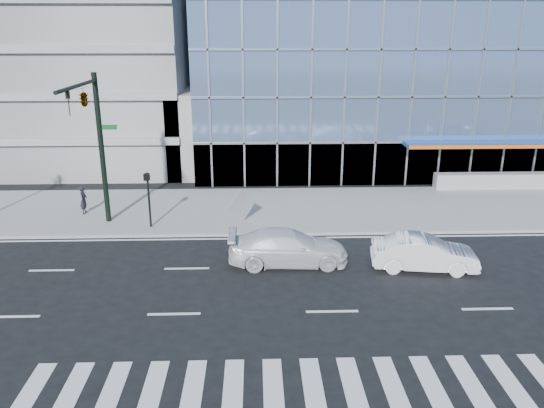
{
  "coord_description": "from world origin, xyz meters",
  "views": [
    {
      "loc": [
        -2.87,
        -21.77,
        10.23
      ],
      "look_at": [
        -2.07,
        3.0,
        2.02
      ],
      "focal_mm": 35.0,
      "sensor_mm": 36.0,
      "label": 1
    }
  ],
  "objects": [
    {
      "name": "white_suv",
      "position": [
        -1.42,
        0.44,
        0.79
      ],
      "size": [
        5.42,
        2.21,
        1.57
      ],
      "primitive_type": "imported",
      "rotation": [
        0.0,
        0.0,
        1.57
      ],
      "color": "white",
      "rests_on": "ground"
    },
    {
      "name": "ground",
      "position": [
        0.0,
        0.0,
        0.0
      ],
      "size": [
        160.0,
        160.0,
        0.0
      ],
      "primitive_type": "plane",
      "color": "black",
      "rests_on": "ground"
    },
    {
      "name": "pedestrian",
      "position": [
        -12.7,
        7.32,
        0.95
      ],
      "size": [
        0.39,
        0.59,
        1.61
      ],
      "primitive_type": "imported",
      "rotation": [
        0.0,
        0.0,
        1.56
      ],
      "color": "black",
      "rests_on": "sidewalk"
    },
    {
      "name": "theatre_building",
      "position": [
        14.0,
        26.0,
        7.5
      ],
      "size": [
        42.0,
        26.0,
        15.0
      ],
      "primitive_type": "cube",
      "color": "#7897C9",
      "rests_on": "ground"
    },
    {
      "name": "white_sedan",
      "position": [
        4.58,
        -0.36,
        0.76
      ],
      "size": [
        4.79,
        2.22,
        1.52
      ],
      "primitive_type": "imported",
      "rotation": [
        0.0,
        0.0,
        1.44
      ],
      "color": "white",
      "rests_on": "ground"
    },
    {
      "name": "ramp_block",
      "position": [
        -6.0,
        18.0,
        3.0
      ],
      "size": [
        6.0,
        8.0,
        6.0
      ],
      "primitive_type": "cube",
      "color": "gray",
      "rests_on": "ground"
    },
    {
      "name": "sidewalk",
      "position": [
        0.0,
        8.0,
        0.07
      ],
      "size": [
        120.0,
        8.0,
        0.15
      ],
      "primitive_type": "cube",
      "color": "gray",
      "rests_on": "ground"
    },
    {
      "name": "parking_garage",
      "position": [
        -20.0,
        26.0,
        10.0
      ],
      "size": [
        24.0,
        24.0,
        20.0
      ],
      "primitive_type": "cube",
      "color": "gray",
      "rests_on": "ground"
    },
    {
      "name": "tilted_panel",
      "position": [
        -3.64,
        5.73,
        1.07
      ],
      "size": [
        1.55,
        1.08,
        1.83
      ],
      "primitive_type": "cube",
      "rotation": [
        0.0,
        0.71,
        0.6
      ],
      "color": "#9E9E9E",
      "rests_on": "sidewalk"
    },
    {
      "name": "ped_signal_post",
      "position": [
        -8.5,
        4.94,
        2.14
      ],
      "size": [
        0.3,
        0.33,
        3.0
      ],
      "color": "black",
      "rests_on": "sidewalk"
    },
    {
      "name": "traffic_signal",
      "position": [
        -11.0,
        4.57,
        6.16
      ],
      "size": [
        1.14,
        5.74,
        8.0
      ],
      "color": "black",
      "rests_on": "sidewalk"
    }
  ]
}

